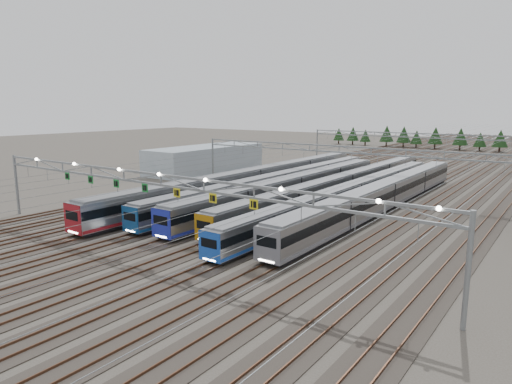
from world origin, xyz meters
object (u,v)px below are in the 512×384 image
Objects in this scene: train_c at (293,188)px; gantry_far at (418,139)px; train_f at (385,195)px; west_shed at (206,158)px; train_b at (279,183)px; train_d at (345,184)px; gantry_near at (160,182)px; gantry_mid at (339,155)px; train_a at (253,180)px; train_e at (353,194)px.

train_c is 0.97× the size of gantry_far.
west_shed reaches higher than train_f.
gantry_far is (6.75, 53.04, 4.41)m from train_b.
west_shed is (-38.25, 9.02, 0.82)m from train_d.
gantry_mid is (0.05, 40.12, -0.70)m from gantry_near.
train_b is at bearing 101.80° from gantry_near.
gantry_far is 52.52m from west_shed.
gantry_near is at bearing -78.20° from train_b.
gantry_far is (-11.25, 53.56, 4.26)m from train_f.
gantry_mid is at bearing 38.68° from train_a.
west_shed reaches higher than train_d.
gantry_near is at bearing -90.03° from gantry_far.
train_f is at bearing 7.93° from train_e.
gantry_far is at bearing 89.97° from gantry_near.
train_b is (4.50, 0.97, -0.24)m from train_a.
gantry_mid is 1.88× the size of west_shed.
train_a reaches higher than train_e.
train_a is 18.00m from train_e.
gantry_near is at bearing -102.39° from train_e.
train_d is 1.16× the size of train_f.
gantry_near is at bearing -52.62° from west_shed.
train_e is 1.07× the size of train_f.
gantry_mid reaches higher than train_c.
train_f is 33.88m from gantry_near.
train_d is 8.41m from train_e.
gantry_mid reaches higher than train_b.
gantry_near reaches higher than gantry_mid.
train_b is at bearing 175.11° from train_e.
train_a is at bearing 179.42° from train_e.
train_f is (22.50, 0.44, -0.09)m from train_a.
train_f is (9.00, -6.47, 0.19)m from train_d.
west_shed is (-33.75, 17.94, 0.64)m from train_c.
gantry_near is 59.38m from west_shed.
train_b is at bearing -97.25° from gantry_far.
west_shed reaches higher than train_b.
train_a is 1.20× the size of gantry_mid.
gantry_far is (-6.75, 54.19, 4.49)m from train_e.
train_b reaches higher than train_e.
gantry_mid is (6.75, 8.04, 4.41)m from train_b.
train_a reaches higher than train_b.
train_e is 1.12× the size of gantry_near.
west_shed is (-42.75, 16.13, 0.86)m from train_e.
train_b is 10.79m from train_d.
west_shed is (-36.00, -38.07, -3.63)m from gantry_far.
west_shed is (-29.25, 14.97, 0.77)m from train_b.
train_d is 11.09m from train_f.
gantry_far reaches higher than train_c.
gantry_near is (-2.30, -38.03, 5.15)m from train_d.
gantry_mid is at bearing 49.97° from train_b.
train_d is (4.50, 8.91, -0.18)m from train_c.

